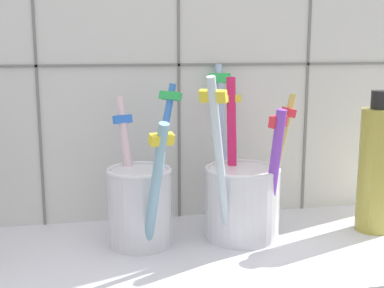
{
  "coord_description": "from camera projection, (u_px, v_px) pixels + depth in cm",
  "views": [
    {
      "loc": [
        -10.1,
        -49.27,
        22.84
      ],
      "look_at": [
        0.0,
        2.83,
        12.57
      ],
      "focal_mm": 48.6,
      "sensor_mm": 36.0,
      "label": 1
    }
  ],
  "objects": [
    {
      "name": "toothbrush_cup_right",
      "position": [
        242.0,
        195.0,
        0.56
      ],
      "size": [
        11.52,
        15.07,
        18.54
      ],
      "color": "silver",
      "rests_on": "counter_slab"
    },
    {
      "name": "counter_slab",
      "position": [
        197.0,
        259.0,
        0.54
      ],
      "size": [
        64.0,
        22.0,
        2.0
      ],
      "primitive_type": "cube",
      "color": "silver",
      "rests_on": "ground"
    },
    {
      "name": "tile_wall_back",
      "position": [
        177.0,
        47.0,
        0.61
      ],
      "size": [
        64.0,
        2.2,
        45.0
      ],
      "color": "silver",
      "rests_on": "ground"
    },
    {
      "name": "toothbrush_cup_left",
      "position": [
        141.0,
        202.0,
        0.54
      ],
      "size": [
        8.54,
        12.55,
        16.62
      ],
      "color": "silver",
      "rests_on": "counter_slab"
    },
    {
      "name": "soap_bottle",
      "position": [
        377.0,
        168.0,
        0.58
      ],
      "size": [
        4.04,
        4.04,
        15.85
      ],
      "color": "#A59B3D",
      "rests_on": "counter_slab"
    }
  ]
}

